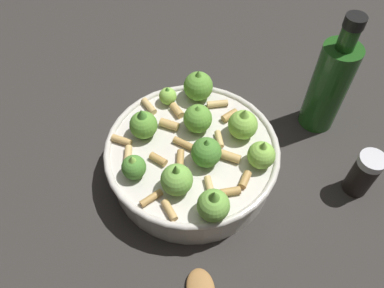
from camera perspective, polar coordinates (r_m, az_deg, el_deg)
ground_plane at (r=0.58m, az=0.00°, el=-4.00°), size 2.40×2.40×0.00m
cooking_pan at (r=0.55m, az=0.13°, el=-1.68°), size 0.25×0.25×0.11m
pepper_shaker at (r=0.59m, az=24.71°, el=-4.14°), size 0.04×0.04×0.08m
olive_oil_bottle at (r=0.62m, az=20.21°, el=8.48°), size 0.06×0.06×0.21m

